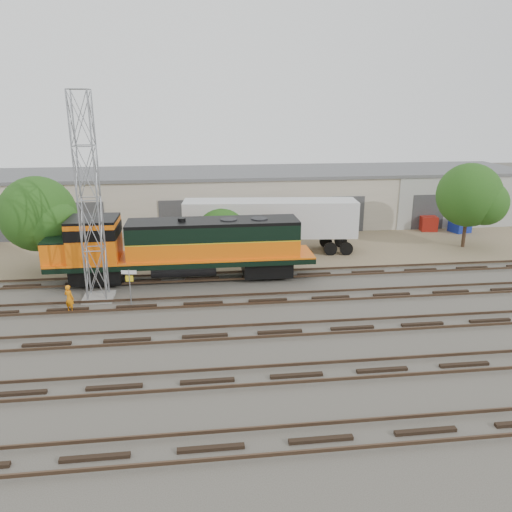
{
  "coord_description": "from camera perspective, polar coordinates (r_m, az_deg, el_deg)",
  "views": [
    {
      "loc": [
        -4.21,
        -26.99,
        11.81
      ],
      "look_at": [
        -0.44,
        4.0,
        2.2
      ],
      "focal_mm": 35.0,
      "sensor_mm": 36.0,
      "label": 1
    }
  ],
  "objects": [
    {
      "name": "sign_post",
      "position": [
        31.02,
        -14.26,
        -2.72
      ],
      "size": [
        0.91,
        0.17,
        2.24
      ],
      "color": "gray",
      "rests_on": "ground"
    },
    {
      "name": "tree_mid",
      "position": [
        39.77,
        -3.56,
        2.44
      ],
      "size": [
        4.45,
        4.23,
        4.23
      ],
      "color": "#382619",
      "rests_on": "ground"
    },
    {
      "name": "dirt_strip",
      "position": [
        43.82,
        -1.17,
        1.49
      ],
      "size": [
        80.0,
        16.0,
        0.02
      ],
      "primitive_type": "cube",
      "color": "#726047",
      "rests_on": "ground"
    },
    {
      "name": "tree_west",
      "position": [
        38.29,
        -23.34,
        4.18
      ],
      "size": [
        5.58,
        5.32,
        6.96
      ],
      "color": "#382619",
      "rests_on": "ground"
    },
    {
      "name": "worker",
      "position": [
        31.31,
        -20.57,
        -4.56
      ],
      "size": [
        0.72,
        0.63,
        1.67
      ],
      "primitive_type": "imported",
      "rotation": [
        0.0,
        0.0,
        2.66
      ],
      "color": "orange",
      "rests_on": "ground"
    },
    {
      "name": "tree_east",
      "position": [
        45.24,
        23.57,
        6.19
      ],
      "size": [
        5.54,
        5.27,
        7.12
      ],
      "color": "#382619",
      "rests_on": "ground"
    },
    {
      "name": "dumpster_blue",
      "position": [
        51.28,
        22.29,
        3.37
      ],
      "size": [
        1.93,
        1.86,
        1.5
      ],
      "primitive_type": "cube",
      "rotation": [
        0.0,
        0.0,
        0.26
      ],
      "color": "navy",
      "rests_on": "ground"
    },
    {
      "name": "ground",
      "position": [
        29.76,
        1.78,
        -6.28
      ],
      "size": [
        140.0,
        140.0,
        0.0
      ],
      "primitive_type": "plane",
      "color": "#47423A",
      "rests_on": "ground"
    },
    {
      "name": "signal_tower",
      "position": [
        31.35,
        -18.49,
        5.77
      ],
      "size": [
        1.85,
        1.85,
        12.54
      ],
      "rotation": [
        0.0,
        0.0,
        0.0
      ],
      "color": "gray",
      "rests_on": "ground"
    },
    {
      "name": "dumpster_red",
      "position": [
        50.8,
        19.08,
        3.53
      ],
      "size": [
        1.69,
        1.6,
        1.4
      ],
      "primitive_type": "cube",
      "rotation": [
        0.0,
        0.0,
        -0.14
      ],
      "color": "maroon",
      "rests_on": "ground"
    },
    {
      "name": "locomotive",
      "position": [
        34.31,
        -8.89,
        1.1
      ],
      "size": [
        17.98,
        3.15,
        4.32
      ],
      "color": "black",
      "rests_on": "tracks"
    },
    {
      "name": "warehouse",
      "position": [
        50.97,
        -2.06,
        6.75
      ],
      "size": [
        58.4,
        10.4,
        5.3
      ],
      "color": "beige",
      "rests_on": "ground"
    },
    {
      "name": "semi_trailer",
      "position": [
        40.69,
        2.09,
        4.16
      ],
      "size": [
        14.14,
        4.05,
        4.29
      ],
      "rotation": [
        0.0,
        0.0,
        -0.09
      ],
      "color": "silver",
      "rests_on": "ground"
    },
    {
      "name": "tracks",
      "position": [
        27.03,
        2.75,
        -8.63
      ],
      "size": [
        80.0,
        20.4,
        0.28
      ],
      "color": "black",
      "rests_on": "ground"
    }
  ]
}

